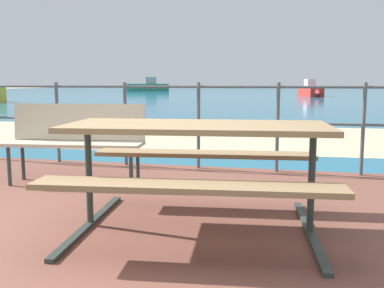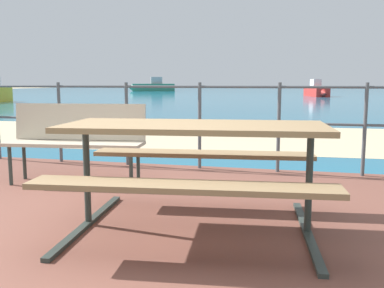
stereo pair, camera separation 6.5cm
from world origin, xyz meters
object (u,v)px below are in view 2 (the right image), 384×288
object	(u,v)px
picnic_table	(194,148)
boat_mid	(153,87)
park_bench	(77,135)
boat_near	(317,91)

from	to	relation	value
picnic_table	boat_mid	xyz separation A→B (m)	(-16.46, 47.78, -0.12)
park_bench	boat_near	size ratio (longest dim) A/B	0.36
picnic_table	park_bench	distance (m)	2.02
boat_near	boat_mid	world-z (taller)	boat_mid
picnic_table	boat_near	world-z (taller)	boat_near
picnic_table	boat_mid	distance (m)	50.54
picnic_table	boat_mid	world-z (taller)	boat_mid
park_bench	boat_near	xyz separation A→B (m)	(3.77, 31.31, -0.15)
park_bench	boat_mid	bearing A→B (deg)	101.17
picnic_table	boat_near	distance (m)	32.60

